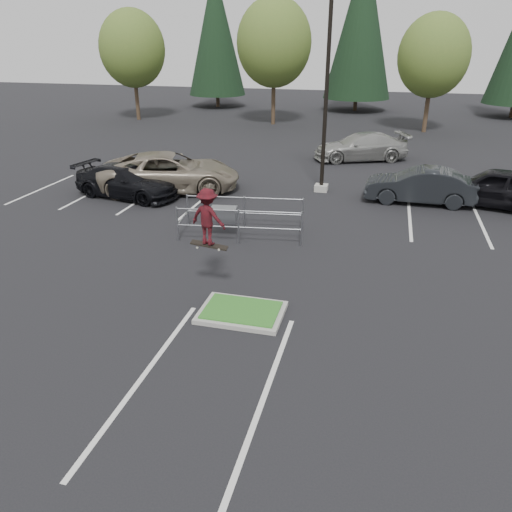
% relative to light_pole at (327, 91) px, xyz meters
% --- Properties ---
extents(ground, '(120.00, 120.00, 0.00)m').
position_rel_light_pole_xyz_m(ground, '(-0.50, -12.00, -4.56)').
color(ground, black).
rests_on(ground, ground).
extents(grass_median, '(2.20, 1.60, 0.16)m').
position_rel_light_pole_xyz_m(grass_median, '(-0.50, -12.00, -4.48)').
color(grass_median, gray).
rests_on(grass_median, ground).
extents(stall_lines, '(22.62, 17.60, 0.01)m').
position_rel_light_pole_xyz_m(stall_lines, '(-1.85, -5.98, -4.56)').
color(stall_lines, silver).
rests_on(stall_lines, ground).
extents(light_pole, '(0.70, 0.60, 10.12)m').
position_rel_light_pole_xyz_m(light_pole, '(0.00, 0.00, 0.00)').
color(light_pole, gray).
rests_on(light_pole, ground).
extents(decid_a, '(5.44, 5.44, 8.91)m').
position_rel_light_pole_xyz_m(decid_a, '(-18.51, 18.03, 1.02)').
color(decid_a, '#38281C').
rests_on(decid_a, ground).
extents(decid_b, '(5.89, 5.89, 9.64)m').
position_rel_light_pole_xyz_m(decid_b, '(-6.51, 18.53, 1.48)').
color(decid_b, '#38281C').
rests_on(decid_b, ground).
extents(decid_c, '(5.12, 5.12, 8.38)m').
position_rel_light_pole_xyz_m(decid_c, '(5.49, 17.83, 0.69)').
color(decid_c, '#38281C').
rests_on(decid_c, ground).
extents(conif_a, '(5.72, 5.72, 13.00)m').
position_rel_light_pole_xyz_m(conif_a, '(-14.50, 28.00, 2.54)').
color(conif_a, '#38281C').
rests_on(conif_a, ground).
extents(conif_b, '(6.38, 6.38, 14.50)m').
position_rel_light_pole_xyz_m(conif_b, '(-0.50, 28.50, 3.29)').
color(conif_b, '#38281C').
rests_on(conif_b, ground).
extents(cart_corral, '(4.64, 2.20, 1.26)m').
position_rel_light_pole_xyz_m(cart_corral, '(-2.56, -6.56, -3.76)').
color(cart_corral, gray).
rests_on(cart_corral, ground).
extents(skateboarder, '(1.13, 0.82, 1.71)m').
position_rel_light_pole_xyz_m(skateboarder, '(-1.70, -11.00, -2.28)').
color(skateboarder, black).
rests_on(skateboarder, ground).
extents(car_l_tan, '(7.08, 4.89, 1.80)m').
position_rel_light_pole_xyz_m(car_l_tan, '(-7.00, -1.82, -3.66)').
color(car_l_tan, gray).
rests_on(car_l_tan, ground).
extents(car_l_black, '(5.25, 2.90, 1.44)m').
position_rel_light_pole_xyz_m(car_l_black, '(-8.50, -3.15, -3.84)').
color(car_l_black, black).
rests_on(car_l_black, ground).
extents(car_r_charc, '(4.69, 1.67, 1.54)m').
position_rel_light_pole_xyz_m(car_r_charc, '(4.38, -0.72, -3.79)').
color(car_r_charc, black).
rests_on(car_r_charc, ground).
extents(car_r_black, '(5.29, 3.19, 1.69)m').
position_rel_light_pole_xyz_m(car_r_black, '(7.50, -0.50, -3.72)').
color(car_r_black, black).
rests_on(car_r_black, ground).
extents(car_far_silver, '(5.87, 4.03, 1.58)m').
position_rel_light_pole_xyz_m(car_far_silver, '(1.46, 7.02, -3.77)').
color(car_far_silver, '#9E9E99').
rests_on(car_far_silver, ground).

